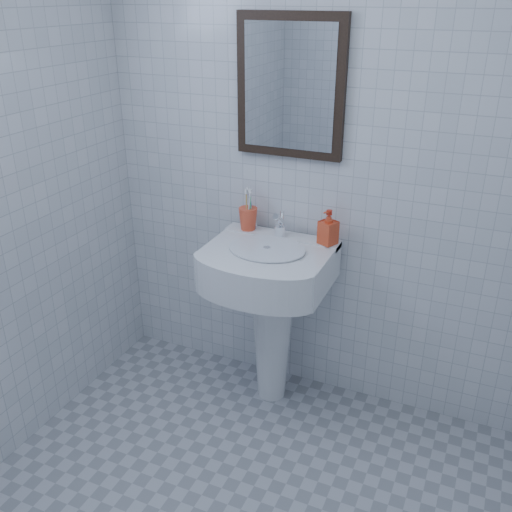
% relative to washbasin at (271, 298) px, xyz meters
% --- Properties ---
extents(wall_back, '(2.20, 0.02, 2.50)m').
position_rel_washbasin_xyz_m(wall_back, '(0.17, 0.21, 0.66)').
color(wall_back, silver).
rests_on(wall_back, ground).
extents(washbasin, '(0.57, 0.42, 0.88)m').
position_rel_washbasin_xyz_m(washbasin, '(0.00, 0.00, 0.00)').
color(washbasin, white).
rests_on(washbasin, ground).
extents(faucet, '(0.05, 0.12, 0.13)m').
position_rel_washbasin_xyz_m(faucet, '(-0.00, 0.10, 0.33)').
color(faucet, white).
rests_on(faucet, washbasin).
extents(toothbrush_cup, '(0.10, 0.10, 0.11)m').
position_rel_washbasin_xyz_m(toothbrush_cup, '(-0.18, 0.13, 0.34)').
color(toothbrush_cup, '#E44B2C').
rests_on(toothbrush_cup, washbasin).
extents(soap_dispenser, '(0.10, 0.10, 0.16)m').
position_rel_washbasin_xyz_m(soap_dispenser, '(0.23, 0.12, 0.36)').
color(soap_dispenser, red).
rests_on(soap_dispenser, washbasin).
extents(wall_mirror, '(0.50, 0.04, 0.62)m').
position_rel_washbasin_xyz_m(wall_mirror, '(0.00, 0.19, 0.96)').
color(wall_mirror, black).
rests_on(wall_mirror, wall_back).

